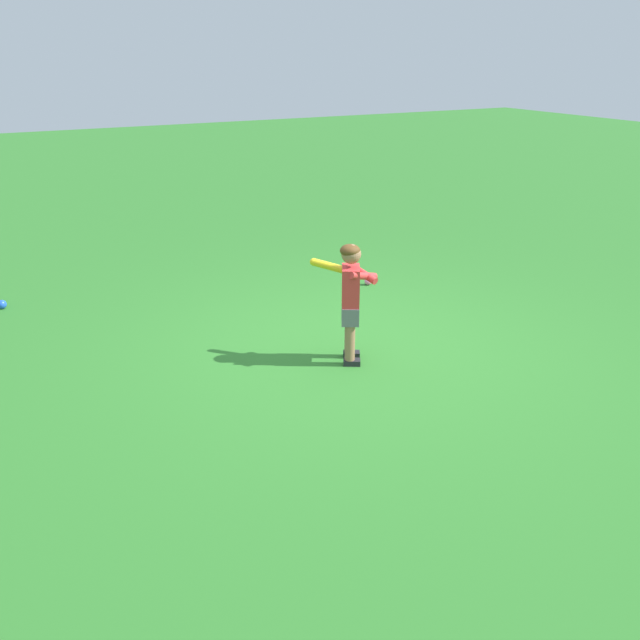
{
  "coord_description": "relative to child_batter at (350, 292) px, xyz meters",
  "views": [
    {
      "loc": [
        -5.12,
        3.12,
        2.64
      ],
      "look_at": [
        -0.27,
        0.53,
        0.45
      ],
      "focal_mm": 38.75,
      "sensor_mm": 36.0,
      "label": 1
    }
  ],
  "objects": [
    {
      "name": "child_batter",
      "position": [
        0.0,
        0.0,
        0.0
      ],
      "size": [
        0.53,
        0.46,
        1.08
      ],
      "color": "#232328",
      "rests_on": "ground"
    },
    {
      "name": "play_ball_center_lawn",
      "position": [
        1.72,
        -1.27,
        -0.61
      ],
      "size": [
        0.09,
        0.09,
        0.09
      ],
      "primitive_type": "sphere",
      "color": "pink",
      "rests_on": "ground"
    },
    {
      "name": "play_ball_far_left",
      "position": [
        2.9,
        2.63,
        -0.6
      ],
      "size": [
        0.1,
        0.1,
        0.1
      ],
      "primitive_type": "sphere",
      "color": "blue",
      "rests_on": "ground"
    },
    {
      "name": "ground_plane",
      "position": [
        0.27,
        -0.23,
        -0.65
      ],
      "size": [
        40.0,
        40.0,
        0.0
      ],
      "primitive_type": "plane",
      "color": "#2D7528"
    }
  ]
}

